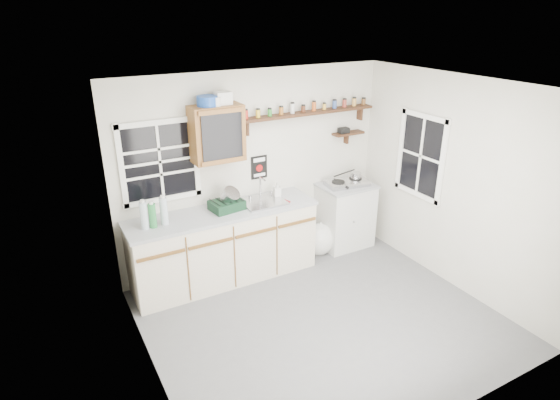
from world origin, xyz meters
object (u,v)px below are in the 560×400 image
(main_cabinet, at_px, (225,245))
(spice_shelf, at_px, (309,112))
(dish_rack, at_px, (228,202))
(hotplate, at_px, (347,183))
(right_cabinet, at_px, (345,215))
(upper_cabinet, at_px, (217,134))

(main_cabinet, xyz_separation_m, spice_shelf, (1.31, 0.21, 1.47))
(dish_rack, xyz_separation_m, hotplate, (1.75, -0.01, -0.06))
(main_cabinet, xyz_separation_m, right_cabinet, (1.83, 0.03, -0.01))
(spice_shelf, bearing_deg, hotplate, -22.14)
(dish_rack, bearing_deg, main_cabinet, -173.78)
(right_cabinet, xyz_separation_m, spice_shelf, (-0.52, 0.19, 1.47))
(right_cabinet, bearing_deg, spice_shelf, 160.20)
(upper_cabinet, bearing_deg, dish_rack, -71.77)
(main_cabinet, xyz_separation_m, dish_rack, (0.08, 0.02, 0.55))
(right_cabinet, bearing_deg, upper_cabinet, 176.24)
(upper_cabinet, height_order, dish_rack, upper_cabinet)
(right_cabinet, xyz_separation_m, hotplate, (-0.01, -0.02, 0.49))
(right_cabinet, distance_m, upper_cabinet, 2.26)
(main_cabinet, relative_size, spice_shelf, 1.21)
(main_cabinet, bearing_deg, dish_rack, 13.62)
(upper_cabinet, bearing_deg, hotplate, -4.42)
(right_cabinet, height_order, spice_shelf, spice_shelf)
(main_cabinet, relative_size, right_cabinet, 2.54)
(right_cabinet, relative_size, upper_cabinet, 1.40)
(spice_shelf, height_order, hotplate, spice_shelf)
(right_cabinet, bearing_deg, dish_rack, -179.77)
(upper_cabinet, bearing_deg, right_cabinet, -3.76)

